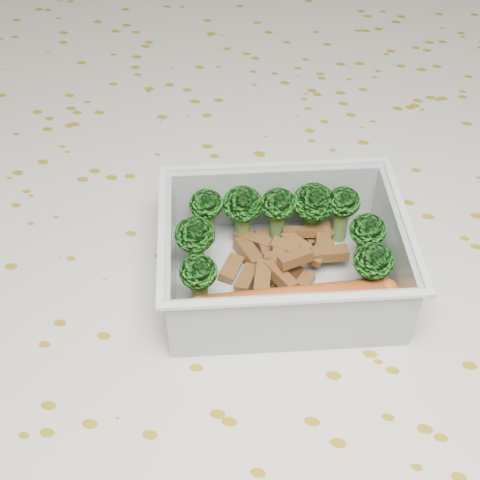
# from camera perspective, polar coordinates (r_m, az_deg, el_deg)

# --- Properties ---
(dining_table) EXTENTS (1.40, 0.90, 0.75)m
(dining_table) POSITION_cam_1_polar(r_m,az_deg,el_deg) (0.56, -0.26, -8.16)
(dining_table) COLOR brown
(dining_table) RESTS_ON ground
(tablecloth) EXTENTS (1.46, 0.96, 0.19)m
(tablecloth) POSITION_cam_1_polar(r_m,az_deg,el_deg) (0.52, -0.28, -4.88)
(tablecloth) COLOR beige
(tablecloth) RESTS_ON dining_table
(lunch_container) EXTENTS (0.19, 0.17, 0.06)m
(lunch_container) POSITION_cam_1_polar(r_m,az_deg,el_deg) (0.46, 3.63, -2.01)
(lunch_container) COLOR silver
(lunch_container) RESTS_ON tablecloth
(broccoli_florets) EXTENTS (0.15, 0.11, 0.05)m
(broccoli_florets) POSITION_cam_1_polar(r_m,az_deg,el_deg) (0.47, 3.44, 1.23)
(broccoli_florets) COLOR #608C3F
(broccoli_florets) RESTS_ON lunch_container
(meat_pile) EXTENTS (0.09, 0.08, 0.03)m
(meat_pile) POSITION_cam_1_polar(r_m,az_deg,el_deg) (0.48, 3.75, -1.40)
(meat_pile) COLOR brown
(meat_pile) RESTS_ON lunch_container
(sausage) EXTENTS (0.14, 0.06, 0.02)m
(sausage) POSITION_cam_1_polar(r_m,az_deg,el_deg) (0.44, 4.59, -5.44)
(sausage) COLOR #B95022
(sausage) RESTS_ON lunch_container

